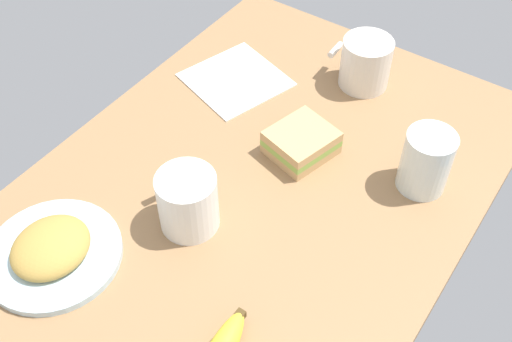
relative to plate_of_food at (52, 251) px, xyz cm
name	(u,v)px	position (x,y,z in cm)	size (l,w,h in cm)	color
tabletop	(256,188)	(27.78, -15.81, -2.55)	(90.00, 64.00, 2.00)	#936D47
plate_of_food	(52,251)	(0.00, 0.00, 0.00)	(19.47, 19.47, 4.60)	silver
coffee_mug_black	(366,62)	(59.22, -17.89, 3.20)	(8.99, 11.28, 9.23)	silver
coffee_mug_milky	(188,201)	(15.98, -12.00, 3.36)	(8.83, 11.28, 9.54)	white
sandwich_main	(301,143)	(37.73, -17.89, 0.65)	(11.94, 11.23, 4.40)	tan
glass_of_milk	(425,164)	(42.45, -37.05, 2.99)	(7.66, 7.66, 10.34)	silver
paper_napkin	(236,80)	(46.59, 1.73, -1.40)	(16.13, 16.13, 0.30)	white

